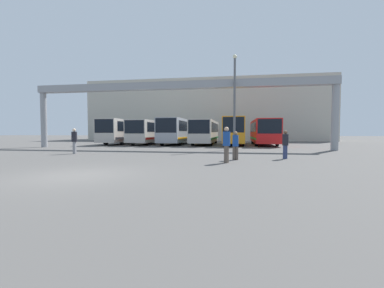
{
  "coord_description": "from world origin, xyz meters",
  "views": [
    {
      "loc": [
        5.71,
        -8.44,
        1.59
      ],
      "look_at": [
        1.08,
        18.49,
        0.3
      ],
      "focal_mm": 24.0,
      "sensor_mm": 36.0,
      "label": 1
    }
  ],
  "objects": [
    {
      "name": "bus_slot_0",
      "position": [
        -9.05,
        24.01,
        1.81
      ],
      "size": [
        2.52,
        11.06,
        3.14
      ],
      "color": "beige",
      "rests_on": "ground"
    },
    {
      "name": "pedestrian_mid_left",
      "position": [
        5.23,
        4.81,
        0.98
      ],
      "size": [
        0.38,
        0.38,
        1.85
      ],
      "rotation": [
        0.0,
        0.0,
        1.32
      ],
      "color": "brown",
      "rests_on": "ground"
    },
    {
      "name": "pedestrian_near_left",
      "position": [
        -5.87,
        8.44,
        0.98
      ],
      "size": [
        0.38,
        0.38,
        1.84
      ],
      "rotation": [
        0.0,
        0.0,
        5.07
      ],
      "color": "gray",
      "rests_on": "ground"
    },
    {
      "name": "building_backdrop",
      "position": [
        0.0,
        42.64,
        5.61
      ],
      "size": [
        44.61,
        12.0,
        11.21
      ],
      "color": "#B7B2A3",
      "rests_on": "ground"
    },
    {
      "name": "ground_plane",
      "position": [
        0.0,
        0.0,
        0.0
      ],
      "size": [
        200.0,
        200.0,
        0.0
      ],
      "primitive_type": "plane",
      "color": "#514F4C"
    },
    {
      "name": "bus_slot_5",
      "position": [
        9.05,
        24.22,
        1.74
      ],
      "size": [
        2.61,
        11.48,
        3.01
      ],
      "color": "red",
      "rests_on": "ground"
    },
    {
      "name": "bus_slot_4",
      "position": [
        5.43,
        23.81,
        1.87
      ],
      "size": [
        2.44,
        10.67,
        3.25
      ],
      "color": "orange",
      "rests_on": "ground"
    },
    {
      "name": "bus_slot_1",
      "position": [
        -5.43,
        23.54,
        1.73
      ],
      "size": [
        2.51,
        10.12,
        3.0
      ],
      "color": "beige",
      "rests_on": "ground"
    },
    {
      "name": "pedestrian_far_center",
      "position": [
        8.57,
        7.34,
        0.89
      ],
      "size": [
        0.35,
        0.35,
        1.68
      ],
      "rotation": [
        0.0,
        0.0,
        4.06
      ],
      "color": "navy",
      "rests_on": "ground"
    },
    {
      "name": "pedestrian_near_center",
      "position": [
        5.68,
        6.33,
        0.86
      ],
      "size": [
        0.34,
        0.34,
        1.62
      ],
      "rotation": [
        0.0,
        0.0,
        0.14
      ],
      "color": "brown",
      "rests_on": "ground"
    },
    {
      "name": "overhead_gantry",
      "position": [
        0.0,
        15.34,
        5.33
      ],
      "size": [
        28.73,
        0.8,
        6.32
      ],
      "color": "gray",
      "rests_on": "ground"
    },
    {
      "name": "bus_slot_3",
      "position": [
        1.81,
        24.42,
        1.73
      ],
      "size": [
        2.54,
        11.88,
        2.98
      ],
      "color": "beige",
      "rests_on": "ground"
    },
    {
      "name": "bus_slot_2",
      "position": [
        -1.81,
        23.81,
        1.84
      ],
      "size": [
        2.57,
        10.66,
        3.2
      ],
      "color": "#999EA5",
      "rests_on": "ground"
    },
    {
      "name": "lamp_post",
      "position": [
        5.55,
        14.7,
        4.56
      ],
      "size": [
        0.36,
        0.36,
        8.39
      ],
      "color": "#595B60",
      "rests_on": "ground"
    }
  ]
}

